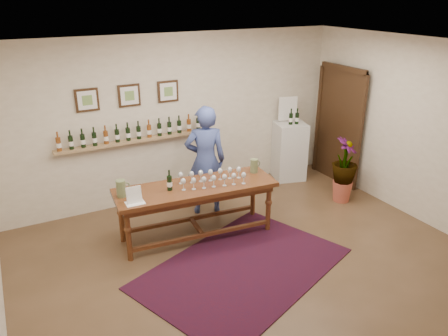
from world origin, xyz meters
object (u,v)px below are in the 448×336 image
tasting_table (196,193)px  person (205,161)px  display_pedestal (289,151)px  potted_plant (344,170)px

tasting_table → person: size_ratio=1.32×
display_pedestal → potted_plant: size_ratio=1.12×
display_pedestal → tasting_table: bearing=-154.9°
potted_plant → display_pedestal: bearing=99.9°
person → display_pedestal: bearing=-146.1°
tasting_table → display_pedestal: bearing=30.4°
potted_plant → person: 2.40m
potted_plant → tasting_table: bearing=177.8°
tasting_table → display_pedestal: 2.76m
tasting_table → potted_plant: potted_plant is taller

